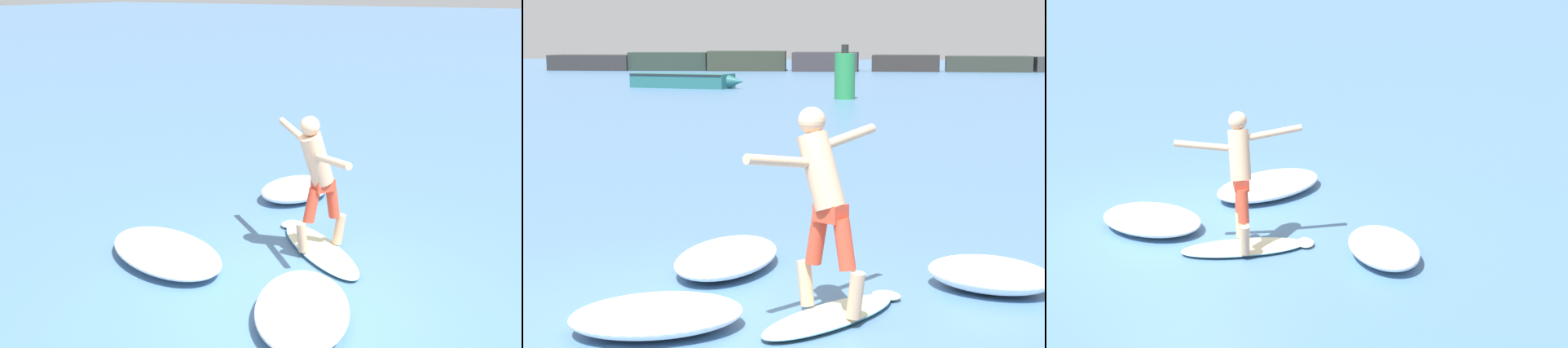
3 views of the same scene
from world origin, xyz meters
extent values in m
plane|color=teal|center=(0.00, 0.00, 0.00)|extent=(200.00, 200.00, 0.00)
ellipsoid|color=beige|center=(1.08, 0.16, 0.04)|extent=(1.46, 1.70, 0.09)
ellipsoid|color=beige|center=(1.60, 0.86, 0.04)|extent=(0.39, 0.37, 0.08)
ellipsoid|color=#2870B2|center=(1.08, 0.16, 0.04)|extent=(1.47, 1.72, 0.04)
cone|color=black|center=(0.67, -0.41, -0.06)|extent=(0.07, 0.07, 0.14)
cone|color=black|center=(0.86, -0.40, -0.06)|extent=(0.07, 0.07, 0.14)
cone|color=black|center=(0.62, -0.22, -0.06)|extent=(0.07, 0.07, 0.14)
cylinder|color=tan|center=(0.85, 0.33, 0.30)|extent=(0.22, 0.21, 0.43)
cylinder|color=#D2442C|center=(0.95, 0.25, 0.73)|extent=(0.27, 0.26, 0.47)
cylinder|color=tan|center=(1.32, -0.01, 0.30)|extent=(0.22, 0.21, 0.43)
cylinder|color=#D2442C|center=(1.21, 0.06, 0.73)|extent=(0.27, 0.26, 0.47)
cube|color=#D2442C|center=(1.08, 0.16, 1.00)|extent=(0.33, 0.31, 0.16)
cylinder|color=tan|center=(0.99, 0.22, 1.36)|extent=(0.56, 0.51, 0.74)
sphere|color=tan|center=(0.90, 0.29, 1.80)|extent=(0.25, 0.25, 0.25)
cylinder|color=tan|center=(0.63, -0.13, 1.50)|extent=(0.52, 0.63, 0.21)
cylinder|color=tan|center=(1.22, 0.67, 1.62)|extent=(0.50, 0.64, 0.20)
ellipsoid|color=white|center=(2.64, 1.29, 0.17)|extent=(1.56, 1.38, 0.33)
ellipsoid|color=white|center=(-0.14, 1.83, 0.14)|extent=(1.32, 1.96, 0.28)
ellipsoid|color=white|center=(-0.40, -0.27, 0.14)|extent=(1.79, 1.50, 0.29)
camera|label=1|loc=(-4.65, -2.19, 3.39)|focal=35.00mm
camera|label=2|loc=(1.47, -7.42, 2.53)|focal=60.00mm
camera|label=3|loc=(9.19, -7.04, 5.33)|focal=60.00mm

